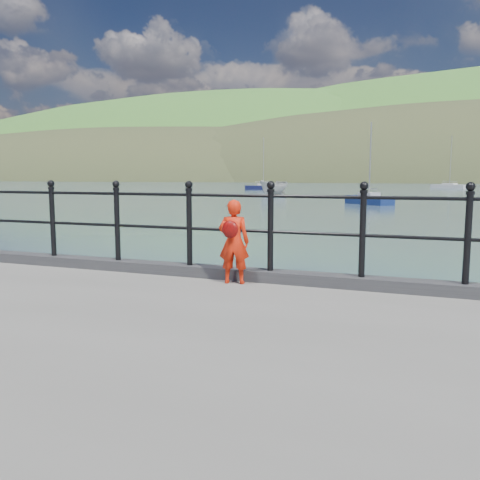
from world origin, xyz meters
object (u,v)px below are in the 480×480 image
at_px(launch_white, 274,187).
at_px(sailboat_left, 263,188).
at_px(sailboat_deep, 449,187).
at_px(railing, 229,219).
at_px(child, 234,241).
at_px(sailboat_port, 369,200).

bearing_deg(launch_white, sailboat_left, 138.01).
relative_size(sailboat_deep, sailboat_left, 1.10).
bearing_deg(sailboat_left, railing, -94.37).
height_order(child, sailboat_deep, sailboat_deep).
bearing_deg(child, sailboat_left, -83.67).
height_order(launch_white, sailboat_deep, sailboat_deep).
bearing_deg(sailboat_port, child, -41.71).
height_order(railing, launch_white, railing).
distance_m(launch_white, sailboat_deep, 45.61).
xyz_separation_m(child, sailboat_left, (-24.21, 75.14, -1.22)).
bearing_deg(child, railing, -68.37).
distance_m(launch_white, sailboat_port, 22.27).
relative_size(launch_white, sailboat_deep, 0.48).
xyz_separation_m(railing, sailboat_deep, (5.40, 94.89, -1.48)).
bearing_deg(railing, sailboat_deep, 86.74).
relative_size(sailboat_port, sailboat_deep, 0.71).
bearing_deg(launch_white, sailboat_deep, 88.42).
bearing_deg(launch_white, railing, -47.19).
distance_m(launch_white, sailboat_left, 21.74).
xyz_separation_m(child, sailboat_deep, (5.21, 95.17, -1.22)).
xyz_separation_m(child, launch_white, (-16.22, 54.92, -0.66)).
height_order(sailboat_port, sailboat_left, sailboat_left).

